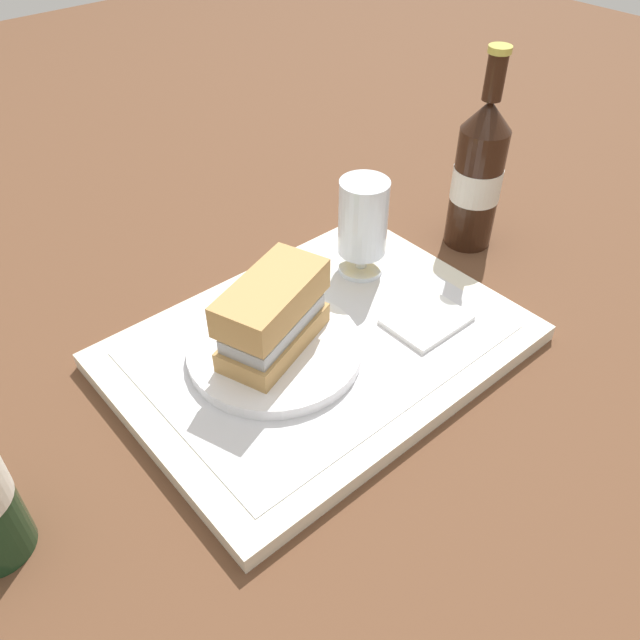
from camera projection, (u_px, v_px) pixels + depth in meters
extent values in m
plane|color=brown|center=(320.00, 353.00, 0.73)|extent=(3.00, 3.00, 0.00)
cube|color=beige|center=(320.00, 347.00, 0.73)|extent=(0.44, 0.32, 0.02)
cube|color=silver|center=(320.00, 340.00, 0.72)|extent=(0.38, 0.27, 0.00)
cylinder|color=white|center=(275.00, 349.00, 0.70)|extent=(0.19, 0.19, 0.01)
cube|color=tan|center=(274.00, 336.00, 0.68)|extent=(0.14, 0.10, 0.02)
cube|color=#9EA3A8|center=(273.00, 322.00, 0.67)|extent=(0.13, 0.09, 0.02)
cube|color=silver|center=(273.00, 314.00, 0.66)|extent=(0.12, 0.09, 0.01)
sphere|color=#47932D|center=(298.00, 280.00, 0.69)|extent=(0.04, 0.04, 0.04)
cube|color=tan|center=(272.00, 297.00, 0.65)|extent=(0.14, 0.10, 0.04)
cylinder|color=silver|center=(361.00, 268.00, 0.82)|extent=(0.06, 0.06, 0.01)
cylinder|color=silver|center=(361.00, 258.00, 0.81)|extent=(0.01, 0.01, 0.02)
cylinder|color=silver|center=(363.00, 217.00, 0.77)|extent=(0.06, 0.06, 0.09)
cylinder|color=gold|center=(363.00, 227.00, 0.78)|extent=(0.06, 0.06, 0.07)
cylinder|color=white|center=(364.00, 199.00, 0.75)|extent=(0.05, 0.05, 0.01)
cube|color=white|center=(427.00, 320.00, 0.74)|extent=(0.09, 0.07, 0.01)
cylinder|color=black|center=(475.00, 189.00, 0.85)|extent=(0.06, 0.06, 0.17)
cylinder|color=silver|center=(476.00, 183.00, 0.85)|extent=(0.07, 0.07, 0.05)
cone|color=black|center=(488.00, 115.00, 0.79)|extent=(0.06, 0.06, 0.04)
cylinder|color=black|center=(495.00, 77.00, 0.76)|extent=(0.02, 0.02, 0.05)
cylinder|color=#BFB74C|center=(500.00, 49.00, 0.74)|extent=(0.03, 0.03, 0.01)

